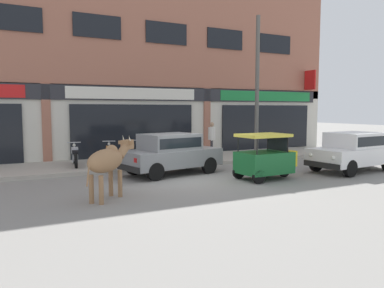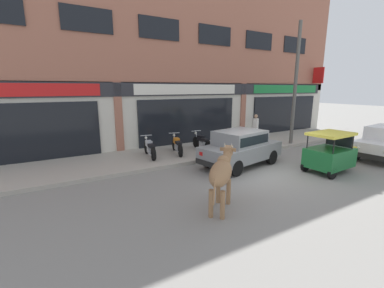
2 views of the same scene
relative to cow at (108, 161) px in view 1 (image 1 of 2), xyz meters
The scene contains 12 objects.
ground_plane 3.65m from the cow, 27.34° to the left, with size 90.00×90.00×0.00m, color gray.
sidewalk 6.39m from the cow, 60.40° to the left, with size 19.00×3.36×0.15m, color #A8A093.
shop_building 8.88m from the cow, 67.18° to the left, with size 23.00×1.40×9.85m.
cow is the anchor object (origin of this frame).
car_0 9.35m from the cow, ahead, with size 3.72×1.91×1.46m.
car_1 4.01m from the cow, 42.28° to the left, with size 3.80×2.23×1.46m.
auto_rickshaw 5.43m from the cow, ahead, with size 2.02×1.23×1.52m.
motorcycle_0 5.36m from the cow, 89.01° to the left, with size 0.55×1.81×0.88m.
motorcycle_1 5.49m from the cow, 75.03° to the left, with size 0.69×1.78×0.88m.
motorcycle_2 5.96m from the cow, 62.28° to the left, with size 0.52×1.81×0.88m.
pedestrian 7.85m from the cow, 39.94° to the left, with size 0.32×0.44×1.60m.
utility_pole 9.11m from the cow, 27.81° to the left, with size 0.18×0.18×6.27m, color #595651.
Camera 1 is at (-5.55, -11.09, 2.32)m, focal length 35.00 mm.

